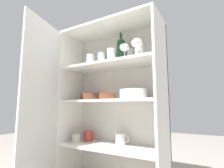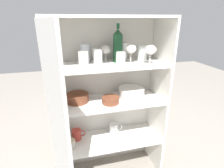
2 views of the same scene
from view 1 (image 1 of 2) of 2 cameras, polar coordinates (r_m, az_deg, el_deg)
The scene contains 25 objects.
cupboard_back_panel at distance 1.67m, azimuth 2.47°, elevation -7.10°, with size 0.92×0.02×1.40m, color silver.
cupboard_side_left at distance 1.80m, azimuth -13.09°, elevation -6.96°, with size 0.02×0.36×1.40m, color white.
cupboard_side_right at distance 1.35m, azimuth 16.17°, elevation -6.63°, with size 0.02×0.36×1.40m, color white.
cupboard_top_panel at distance 1.69m, azimuth -0.58°, elevation 17.80°, with size 0.92×0.36×0.02m, color white.
shelf_board_lower at distance 1.56m, azimuth -0.64°, elevation -19.89°, with size 0.89×0.33×0.02m, color white.
shelf_board_middle at distance 1.53m, azimuth -0.61°, elevation -5.54°, with size 0.89×0.33×0.02m, color white.
shelf_board_upper at distance 1.57m, azimuth -0.60°, elevation 6.06°, with size 0.89×0.33×0.02m, color white.
cupboard_door at distance 1.49m, azimuth -22.32°, elevation -6.44°, with size 0.14×0.45×1.40m.
tumbler_glass_0 at distance 1.63m, azimuth -3.32°, elevation 8.11°, with size 0.07×0.07×0.12m.
tumbler_glass_1 at distance 1.76m, azimuth -3.80°, elevation 7.36°, with size 0.08×0.08×0.15m.
tumbler_glass_2 at distance 1.48m, azimuth -0.31°, elevation 9.45°, with size 0.07×0.07×0.10m.
tumbler_glass_3 at distance 1.61m, azimuth 5.86°, elevation 8.82°, with size 0.06×0.06×0.15m.
tumbler_glass_4 at distance 1.48m, azimuth 8.87°, elevation 10.05°, with size 0.07×0.07×0.13m.
tumbler_glass_5 at distance 1.67m, azimuth -7.04°, elevation 7.61°, with size 0.07×0.07×0.11m.
wine_glass_0 at distance 1.40m, azimuth 8.12°, elevation 12.97°, with size 0.09×0.09×0.15m.
wine_glass_1 at distance 1.50m, azimuth 4.07°, elevation 11.51°, with size 0.08×0.08×0.15m.
wine_glass_2 at distance 1.67m, azimuth 0.50°, elevation 8.95°, with size 0.09×0.09×0.13m.
wine_bottle at distance 1.61m, azimuth 2.99°, elevation 10.87°, with size 0.07×0.07×0.30m.
plate_stack_white at distance 1.46m, azimuth 6.95°, elevation -3.40°, with size 0.23×0.23×0.08m.
mixing_bowl_large at distance 1.72m, azimuth -7.14°, elevation -4.19°, with size 0.19×0.19×0.07m.
serving_bowl_small at distance 1.49m, azimuth -1.42°, elevation -3.95°, with size 0.14×0.14×0.05m.
coffee_mug_primary at distance 1.77m, azimuth -7.75°, elevation -16.50°, with size 0.13×0.09×0.09m.
coffee_mug_extra_1 at distance 1.58m, azimuth 2.80°, elevation -17.52°, with size 0.12×0.08×0.10m.
storage_jar at distance 1.73m, azimuth -11.59°, elevation -16.85°, with size 0.08×0.08×0.08m.
serving_spoon at distance 1.40m, azimuth 12.09°, elevation -20.52°, with size 0.15×0.10×0.01m.
Camera 1 is at (0.79, -1.14, 0.68)m, focal length 28.00 mm.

